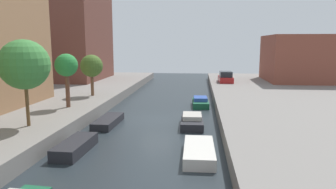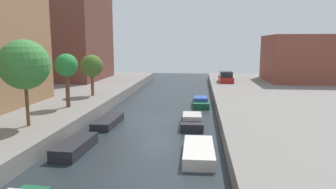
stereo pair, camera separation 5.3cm
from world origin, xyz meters
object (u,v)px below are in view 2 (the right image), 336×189
(apartment_tower_far, at_px, (67,8))
(street_tree_4, at_px, (92,66))
(low_block_right, at_px, (303,58))
(moored_boat_right_3, at_px, (192,121))
(moored_boat_left_2, at_px, (75,146))
(street_tree_3, at_px, (66,66))
(moored_boat_left_3, at_px, (108,121))
(moored_boat_right_2, at_px, (199,152))
(moored_boat_right_4, at_px, (200,102))
(street_tree_2, at_px, (24,65))
(parked_car, at_px, (226,78))

(apartment_tower_far, relative_size, street_tree_4, 5.04)
(low_block_right, relative_size, moored_boat_right_3, 2.75)
(moored_boat_left_2, bearing_deg, apartment_tower_far, 113.74)
(street_tree_3, xyz_separation_m, moored_boat_left_3, (3.87, -1.64, -4.12))
(moored_boat_right_2, bearing_deg, moored_boat_left_3, 138.26)
(street_tree_3, distance_m, moored_boat_right_2, 14.06)
(moored_boat_left_2, height_order, moored_boat_right_2, moored_boat_left_2)
(moored_boat_right_3, bearing_deg, moored_boat_right_4, 85.33)
(apartment_tower_far, height_order, moored_boat_left_2, apartment_tower_far)
(moored_boat_right_2, height_order, moored_boat_right_3, moored_boat_right_3)
(moored_boat_right_3, relative_size, moored_boat_right_4, 1.03)
(low_block_right, distance_m, moored_boat_right_2, 32.93)
(street_tree_2, distance_m, parked_car, 28.94)
(street_tree_4, xyz_separation_m, moored_boat_right_2, (10.90, -13.81, -3.68))
(moored_boat_right_3, bearing_deg, street_tree_2, -155.56)
(apartment_tower_far, xyz_separation_m, street_tree_3, (8.63, -20.41, -7.07))
(low_block_right, bearing_deg, parked_car, -166.51)
(moored_boat_right_2, xyz_separation_m, moored_boat_right_4, (0.09, 14.36, 0.08))
(moored_boat_right_2, bearing_deg, moored_boat_right_3, 94.82)
(low_block_right, distance_m, parked_car, 11.54)
(parked_car, distance_m, moored_boat_right_2, 26.97)
(street_tree_3, bearing_deg, moored_boat_right_4, 30.46)
(street_tree_4, relative_size, moored_boat_right_2, 1.00)
(parked_car, height_order, moored_boat_left_2, parked_car)
(street_tree_2, distance_m, street_tree_4, 12.01)
(apartment_tower_far, relative_size, street_tree_3, 4.73)
(moored_boat_right_4, bearing_deg, street_tree_4, -177.13)
(street_tree_4, height_order, moored_boat_right_2, street_tree_4)
(low_block_right, height_order, moored_boat_right_4, low_block_right)
(moored_boat_right_3, bearing_deg, moored_boat_left_3, -177.57)
(apartment_tower_far, bearing_deg, low_block_right, 1.71)
(moored_boat_left_2, distance_m, moored_boat_right_3, 9.21)
(apartment_tower_far, relative_size, parked_car, 5.14)
(street_tree_3, distance_m, street_tree_4, 5.92)
(street_tree_2, xyz_separation_m, moored_boat_left_2, (3.79, -1.76, -4.57))
(apartment_tower_far, bearing_deg, parked_car, -3.99)
(low_block_right, distance_m, moored_boat_right_3, 27.56)
(moored_boat_left_3, height_order, moored_boat_right_2, moored_boat_right_2)
(street_tree_4, height_order, moored_boat_left_2, street_tree_4)
(moored_boat_right_4, bearing_deg, moored_boat_left_3, -131.30)
(moored_boat_left_3, bearing_deg, moored_boat_right_2, -41.74)
(low_block_right, height_order, moored_boat_left_2, low_block_right)
(low_block_right, xyz_separation_m, moored_boat_right_2, (-14.48, -29.32, -3.91))
(low_block_right, height_order, parked_car, low_block_right)
(street_tree_2, relative_size, moored_boat_right_3, 1.49)
(low_block_right, height_order, moored_boat_left_3, low_block_right)
(street_tree_3, relative_size, moored_boat_left_2, 1.17)
(street_tree_4, height_order, moored_boat_right_4, street_tree_4)
(street_tree_4, bearing_deg, moored_boat_right_3, -35.10)
(moored_boat_left_3, relative_size, moored_boat_right_2, 1.01)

